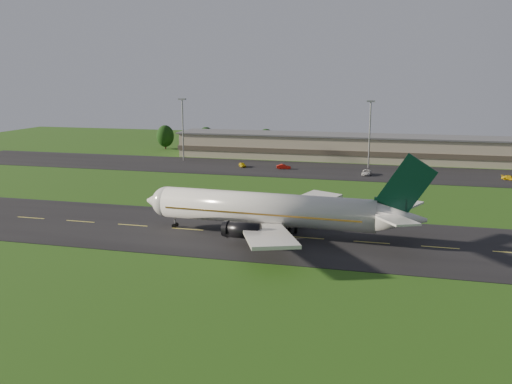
% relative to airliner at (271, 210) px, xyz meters
% --- Properties ---
extents(ground, '(360.00, 360.00, 0.00)m').
position_rel_airliner_xyz_m(ground, '(6.43, 0.04, -4.66)').
color(ground, '#234A12').
rests_on(ground, ground).
extents(taxiway, '(220.00, 30.00, 0.10)m').
position_rel_airliner_xyz_m(taxiway, '(6.43, 0.04, -4.61)').
color(taxiway, black).
rests_on(taxiway, ground).
extents(apron, '(260.00, 30.00, 0.10)m').
position_rel_airliner_xyz_m(apron, '(6.43, 72.04, -4.61)').
color(apron, black).
rests_on(apron, ground).
extents(airliner, '(51.30, 42.14, 15.57)m').
position_rel_airliner_xyz_m(airliner, '(0.00, 0.00, 0.00)').
color(airliner, silver).
rests_on(airliner, ground).
extents(terminal, '(145.00, 16.00, 8.40)m').
position_rel_airliner_xyz_m(terminal, '(12.83, 96.22, -0.67)').
color(terminal, '#BCB08F').
rests_on(terminal, ground).
extents(light_mast_west, '(2.40, 1.20, 20.35)m').
position_rel_airliner_xyz_m(light_mast_west, '(-48.57, 80.04, 8.08)').
color(light_mast_west, gray).
rests_on(light_mast_west, ground).
extents(light_mast_centre, '(2.40, 1.20, 20.35)m').
position_rel_airliner_xyz_m(light_mast_centre, '(11.43, 80.04, 8.08)').
color(light_mast_centre, gray).
rests_on(light_mast_centre, ground).
extents(tree_line, '(197.39, 8.70, 9.58)m').
position_rel_airliner_xyz_m(tree_line, '(36.91, 106.05, 0.10)').
color(tree_line, black).
rests_on(tree_line, ground).
extents(service_vehicle_a, '(3.34, 4.18, 1.34)m').
position_rel_airliner_xyz_m(service_vehicle_a, '(-25.96, 71.85, -3.89)').
color(service_vehicle_a, gold).
rests_on(service_vehicle_a, apron).
extents(service_vehicle_b, '(4.38, 1.95, 1.40)m').
position_rel_airliner_xyz_m(service_vehicle_b, '(-12.96, 71.39, -3.86)').
color(service_vehicle_b, '#A6120B').
rests_on(service_vehicle_b, apron).
extents(service_vehicle_c, '(2.44, 5.21, 1.44)m').
position_rel_airliner_xyz_m(service_vehicle_c, '(11.78, 67.15, -3.84)').
color(service_vehicle_c, silver).
rests_on(service_vehicle_c, apron).
extents(service_vehicle_d, '(4.56, 3.20, 1.23)m').
position_rel_airliner_xyz_m(service_vehicle_d, '(49.53, 68.81, -3.95)').
color(service_vehicle_d, gold).
rests_on(service_vehicle_d, apron).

